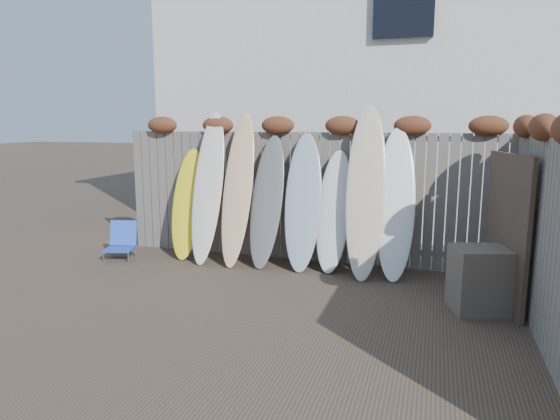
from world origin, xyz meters
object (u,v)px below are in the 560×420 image
(beach_chair, at_px, (122,241))
(surfboard_0, at_px, (188,204))
(wooden_crate, at_px, (481,280))
(lattice_panel, at_px, (506,232))

(beach_chair, distance_m, surfboard_0, 1.23)
(beach_chair, relative_size, wooden_crate, 0.78)
(beach_chair, distance_m, lattice_panel, 5.63)
(wooden_crate, distance_m, surfboard_0, 4.49)
(wooden_crate, bearing_deg, lattice_panel, 42.69)
(wooden_crate, xyz_separation_m, surfboard_0, (-4.32, 1.13, 0.50))
(wooden_crate, height_order, surfboard_0, surfboard_0)
(wooden_crate, xyz_separation_m, lattice_panel, (0.25, 0.23, 0.53))
(beach_chair, height_order, wooden_crate, wooden_crate)
(lattice_panel, relative_size, surfboard_0, 1.00)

